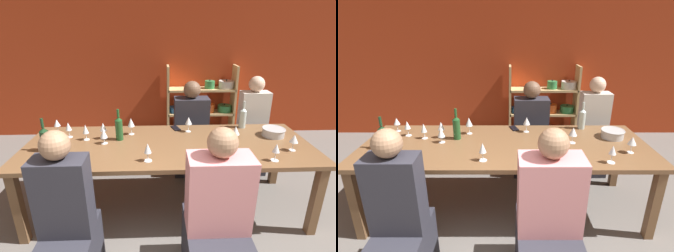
{
  "view_description": "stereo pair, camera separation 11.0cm",
  "coord_description": "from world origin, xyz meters",
  "views": [
    {
      "loc": [
        0.08,
        -0.7,
        1.85
      ],
      "look_at": [
        0.19,
        1.76,
        0.91
      ],
      "focal_mm": 28.0,
      "sensor_mm": 36.0,
      "label": 1
    },
    {
      "loc": [
        0.19,
        -0.7,
        1.85
      ],
      "look_at": [
        0.19,
        1.76,
        0.91
      ],
      "focal_mm": 28.0,
      "sensor_mm": 36.0,
      "label": 2
    }
  ],
  "objects": [
    {
      "name": "wine_glass_white_d",
      "position": [
        -0.47,
        1.81,
        0.88
      ],
      "size": [
        0.07,
        0.07,
        0.17
      ],
      "color": "white",
      "rests_on": "dining_table"
    },
    {
      "name": "person_near_a",
      "position": [
        -0.56,
        0.8,
        0.46
      ],
      "size": [
        0.36,
        0.45,
        1.25
      ],
      "color": "#2D2D38",
      "rests_on": "ground_plane"
    },
    {
      "name": "wine_glass_white_c",
      "position": [
        -0.84,
        1.86,
        0.87
      ],
      "size": [
        0.06,
        0.06,
        0.16
      ],
      "color": "white",
      "rests_on": "dining_table"
    },
    {
      "name": "dining_table",
      "position": [
        0.19,
        1.66,
        0.69
      ],
      "size": [
        2.82,
        1.03,
        0.76
      ],
      "color": "brown",
      "rests_on": "ground_plane"
    },
    {
      "name": "cell_phone",
      "position": [
        0.29,
        2.07,
        0.76
      ],
      "size": [
        0.11,
        0.16,
        0.01
      ],
      "color": "black",
      "rests_on": "dining_table"
    },
    {
      "name": "wine_bottle_dark",
      "position": [
        -0.96,
        1.55,
        0.88
      ],
      "size": [
        0.08,
        0.08,
        0.32
      ],
      "color": "#19381E",
      "rests_on": "dining_table"
    },
    {
      "name": "shelf_unit",
      "position": [
        0.88,
        3.63,
        0.49
      ],
      "size": [
        1.16,
        0.3,
        1.25
      ],
      "color": "tan",
      "rests_on": "ground_plane"
    },
    {
      "name": "wine_glass_white_b",
      "position": [
        -0.45,
        1.69,
        0.86
      ],
      "size": [
        0.07,
        0.07,
        0.16
      ],
      "color": "white",
      "rests_on": "dining_table"
    },
    {
      "name": "wine_glass_empty_b",
      "position": [
        -1.0,
        1.99,
        0.87
      ],
      "size": [
        0.07,
        0.07,
        0.15
      ],
      "color": "white",
      "rests_on": "dining_table"
    },
    {
      "name": "wine_bottle_amber",
      "position": [
        -0.31,
        1.78,
        0.89
      ],
      "size": [
        0.07,
        0.07,
        0.33
      ],
      "color": "#1E4C23",
      "rests_on": "dining_table"
    },
    {
      "name": "wine_glass_empty_a",
      "position": [
        0.42,
        1.97,
        0.88
      ],
      "size": [
        0.07,
        0.07,
        0.17
      ],
      "color": "white",
      "rests_on": "dining_table"
    },
    {
      "name": "wine_glass_red_b",
      "position": [
        0.85,
        1.68,
        0.88
      ],
      "size": [
        0.08,
        0.08,
        0.16
      ],
      "color": "white",
      "rests_on": "dining_table"
    },
    {
      "name": "wine_glass_red_a",
      "position": [
        -0.2,
        1.92,
        0.89
      ],
      "size": [
        0.07,
        0.07,
        0.18
      ],
      "color": "white",
      "rests_on": "dining_table"
    },
    {
      "name": "person_far_b",
      "position": [
        0.52,
        2.5,
        0.44
      ],
      "size": [
        0.44,
        0.55,
        1.22
      ],
      "rotation": [
        0.0,
        0.0,
        3.14
      ],
      "color": "#2D2D38",
      "rests_on": "ground_plane"
    },
    {
      "name": "wine_bottle_green",
      "position": [
        1.05,
        2.07,
        0.88
      ],
      "size": [
        0.08,
        0.08,
        0.31
      ],
      "color": "#B2C6C1",
      "rests_on": "dining_table"
    },
    {
      "name": "wine_glass_white_a",
      "position": [
        -0.01,
        1.31,
        0.87
      ],
      "size": [
        0.07,
        0.07,
        0.16
      ],
      "color": "white",
      "rests_on": "dining_table"
    },
    {
      "name": "person_near_b",
      "position": [
        0.5,
        0.8,
        0.45
      ],
      "size": [
        0.44,
        0.55,
        1.25
      ],
      "color": "#2D2D38",
      "rests_on": "ground_plane"
    },
    {
      "name": "mixing_bowl",
      "position": [
        1.3,
        1.81,
        0.81
      ],
      "size": [
        0.24,
        0.24,
        0.09
      ],
      "color": "#B7BABC",
      "rests_on": "dining_table"
    },
    {
      "name": "person_far_a",
      "position": [
        1.31,
        2.45,
        0.48
      ],
      "size": [
        0.36,
        0.44,
        1.28
      ],
      "rotation": [
        0.0,
        0.0,
        3.14
      ],
      "color": "#2D2D38",
      "rests_on": "ground_plane"
    },
    {
      "name": "wine_glass_empty_c",
      "position": [
        1.34,
        1.46,
        0.87
      ],
      "size": [
        0.08,
        0.08,
        0.16
      ],
      "color": "white",
      "rests_on": "dining_table"
    },
    {
      "name": "wall_back_red",
      "position": [
        0.0,
        3.83,
        1.35
      ],
      "size": [
        8.8,
        0.06,
        2.7
      ],
      "color": "#B23819",
      "rests_on": "ground_plane"
    },
    {
      "name": "wine_glass_empty_e",
      "position": [
        1.09,
        1.27,
        0.87
      ],
      "size": [
        0.07,
        0.07,
        0.16
      ],
      "color": "white",
      "rests_on": "dining_table"
    },
    {
      "name": "wine_glass_empty_d",
      "position": [
        -0.65,
        1.79,
        0.87
      ],
      "size": [
        0.06,
        0.06,
        0.16
      ],
      "color": "white",
      "rests_on": "dining_table"
    }
  ]
}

